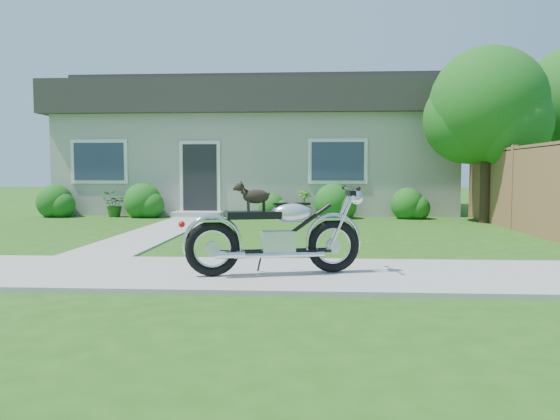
% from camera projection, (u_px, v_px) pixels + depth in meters
% --- Properties ---
extents(ground, '(80.00, 80.00, 0.00)m').
position_uv_depth(ground, '(171.00, 274.00, 6.96)').
color(ground, '#235114').
rests_on(ground, ground).
extents(sidewalk, '(24.00, 2.20, 0.04)m').
position_uv_depth(sidewalk, '(171.00, 272.00, 6.96)').
color(sidewalk, '#9E9B93').
rests_on(sidewalk, ground).
extents(walkway, '(1.20, 8.00, 0.03)m').
position_uv_depth(walkway, '(163.00, 230.00, 12.03)').
color(walkway, '#9E9B93').
rests_on(walkway, ground).
extents(house, '(12.60, 7.03, 4.50)m').
position_uv_depth(house, '(261.00, 147.00, 18.75)').
color(house, '#B2ABA1').
rests_on(house, ground).
extents(fence, '(0.12, 6.62, 1.90)m').
position_uv_depth(fence, '(514.00, 188.00, 12.23)').
color(fence, '#9B6845').
rests_on(fence, ground).
extents(tree_near, '(2.91, 2.90, 4.44)m').
position_uv_depth(tree_near, '(493.00, 110.00, 13.63)').
color(tree_near, '#3D2B1C').
rests_on(tree_near, ground).
extents(shrub_row, '(11.05, 1.06, 1.06)m').
position_uv_depth(shrub_row, '(226.00, 203.00, 15.43)').
color(shrub_row, '#1B5917').
rests_on(shrub_row, ground).
extents(potted_plant_left, '(0.80, 0.74, 0.74)m').
position_uv_depth(potted_plant_left, '(113.00, 204.00, 15.69)').
color(potted_plant_left, '#215516').
rests_on(potted_plant_left, ground).
extents(potted_plant_right, '(0.59, 0.59, 0.79)m').
position_uv_depth(potted_plant_right, '(304.00, 204.00, 15.35)').
color(potted_plant_right, '#36691C').
rests_on(potted_plant_right, ground).
extents(motorcycle_with_dog, '(2.19, 0.83, 1.13)m').
position_uv_depth(motorcycle_with_dog, '(278.00, 234.00, 6.67)').
color(motorcycle_with_dog, black).
rests_on(motorcycle_with_dog, sidewalk).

